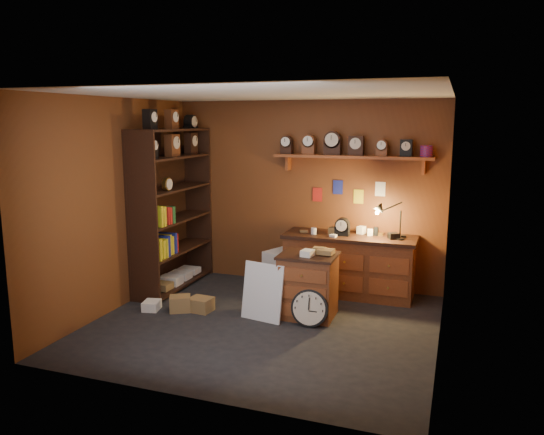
{
  "coord_description": "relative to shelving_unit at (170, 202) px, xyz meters",
  "views": [
    {
      "loc": [
        2.11,
        -5.62,
        2.41
      ],
      "look_at": [
        -0.01,
        0.35,
        1.25
      ],
      "focal_mm": 35.0,
      "sensor_mm": 36.0,
      "label": 1
    }
  ],
  "objects": [
    {
      "name": "low_cabinet",
      "position": [
        2.21,
        -0.52,
        -0.82
      ],
      "size": [
        0.7,
        0.59,
        0.89
      ],
      "rotation": [
        0.0,
        0.0,
        0.01
      ],
      "color": "brown",
      "rests_on": "ground"
    },
    {
      "name": "big_round_clock",
      "position": [
        2.32,
        -0.82,
        -1.03
      ],
      "size": [
        0.45,
        0.16,
        0.45
      ],
      "color": "black",
      "rests_on": "ground"
    },
    {
      "name": "floor_box_b",
      "position": [
        0.25,
        -0.98,
        -1.19
      ],
      "size": [
        0.24,
        0.27,
        0.12
      ],
      "primitive_type": "cube",
      "rotation": [
        0.0,
        0.0,
        0.22
      ],
      "color": "white",
      "rests_on": "ground"
    },
    {
      "name": "workbench",
      "position": [
        2.52,
        0.49,
        -0.78
      ],
      "size": [
        1.82,
        0.66,
        1.36
      ],
      "color": "brown",
      "rests_on": "ground"
    },
    {
      "name": "shelving_unit",
      "position": [
        0.0,
        0.0,
        0.0
      ],
      "size": [
        0.47,
        1.6,
        2.58
      ],
      "color": "black",
      "rests_on": "ground"
    },
    {
      "name": "white_panel",
      "position": [
        1.72,
        -0.81,
        -1.25
      ],
      "size": [
        0.56,
        0.24,
        0.71
      ],
      "primitive_type": "cube",
      "rotation": [
        -0.17,
        0.0,
        -0.18
      ],
      "color": "silver",
      "rests_on": "ground"
    },
    {
      "name": "floor_box_c",
      "position": [
        0.62,
        -0.89,
        -1.15
      ],
      "size": [
        0.34,
        0.32,
        0.2
      ],
      "primitive_type": "cube",
      "rotation": [
        0.0,
        0.0,
        0.49
      ],
      "color": "olive",
      "rests_on": "ground"
    },
    {
      "name": "floor_box_a",
      "position": [
        0.87,
        -0.8,
        -1.17
      ],
      "size": [
        0.31,
        0.27,
        0.18
      ],
      "primitive_type": "cube",
      "rotation": [
        0.0,
        0.0,
        -0.1
      ],
      "color": "olive",
      "rests_on": "ground"
    },
    {
      "name": "mini_fridge",
      "position": [
        1.66,
        0.41,
        -0.97
      ],
      "size": [
        0.71,
        0.74,
        0.57
      ],
      "rotation": [
        0.0,
        0.0,
        -0.4
      ],
      "color": "silver",
      "rests_on": "ground"
    },
    {
      "name": "floor",
      "position": [
        1.79,
        -0.98,
        -1.25
      ],
      "size": [
        4.0,
        4.0,
        0.0
      ],
      "primitive_type": "plane",
      "color": "black",
      "rests_on": "ground"
    },
    {
      "name": "room_shell",
      "position": [
        1.84,
        -0.87,
        0.47
      ],
      "size": [
        4.02,
        3.62,
        2.71
      ],
      "color": "brown",
      "rests_on": "ground"
    }
  ]
}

